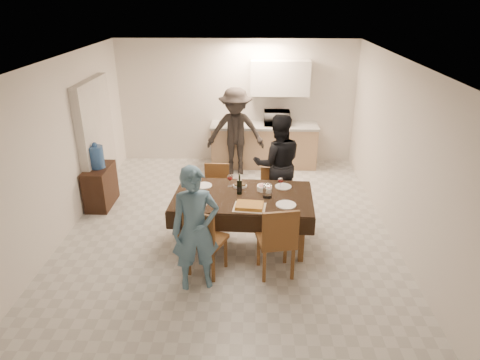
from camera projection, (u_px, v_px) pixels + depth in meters
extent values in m
cube|color=silver|center=(229.00, 226.00, 6.87)|extent=(5.00, 6.00, 0.02)
cube|color=white|center=(227.00, 60.00, 5.81)|extent=(5.00, 6.00, 0.02)
cube|color=silver|center=(236.00, 102.00, 9.08)|extent=(5.00, 0.02, 2.60)
cube|color=silver|center=(208.00, 271.00, 3.60)|extent=(5.00, 0.02, 2.60)
cube|color=silver|center=(62.00, 149.00, 6.41)|extent=(0.02, 6.00, 2.60)
cube|color=silver|center=(398.00, 152.00, 6.27)|extent=(0.02, 6.00, 2.60)
cube|color=beige|center=(97.00, 139.00, 7.61)|extent=(0.15, 1.40, 2.10)
cube|color=tan|center=(264.00, 146.00, 9.13)|extent=(2.20, 0.60, 0.86)
cube|color=#9C9D98|center=(264.00, 126.00, 8.94)|extent=(2.24, 0.64, 0.05)
cube|color=silver|center=(280.00, 78.00, 8.67)|extent=(1.20, 0.34, 0.70)
cube|color=black|center=(243.00, 196.00, 6.16)|extent=(2.04, 1.26, 0.04)
cube|color=brown|center=(243.00, 220.00, 6.31)|extent=(0.07, 0.07, 0.73)
cube|color=brown|center=(207.00, 240.00, 5.60)|extent=(0.58, 0.58, 0.05)
cube|color=brown|center=(205.00, 230.00, 5.30)|extent=(0.43, 0.21, 0.48)
cube|color=brown|center=(276.00, 240.00, 5.56)|extent=(0.54, 0.54, 0.06)
cube|color=brown|center=(277.00, 230.00, 5.26)|extent=(0.46, 0.13, 0.50)
cube|color=brown|center=(216.00, 194.00, 6.99)|extent=(0.40, 0.40, 0.05)
cube|color=brown|center=(215.00, 185.00, 6.72)|extent=(0.40, 0.04, 0.43)
cube|color=brown|center=(271.00, 196.00, 6.97)|extent=(0.41, 0.41, 0.05)
cube|color=brown|center=(272.00, 188.00, 6.72)|extent=(0.38, 0.06, 0.41)
cube|color=black|center=(101.00, 186.00, 7.43)|extent=(0.38, 0.77, 0.71)
cylinder|color=#3563AB|center=(96.00, 157.00, 7.21)|extent=(0.25, 0.25, 0.38)
cylinder|color=white|center=(267.00, 191.00, 6.05)|extent=(0.13, 0.13, 0.20)
cube|color=gold|center=(249.00, 206.00, 5.79)|extent=(0.47, 0.37, 0.05)
cylinder|color=white|center=(263.00, 188.00, 6.29)|extent=(0.19, 0.19, 0.07)
cylinder|color=white|center=(240.00, 186.00, 6.40)|extent=(0.19, 0.19, 0.03)
cylinder|color=white|center=(199.00, 204.00, 5.89)|extent=(0.24, 0.24, 0.01)
cylinder|color=white|center=(286.00, 205.00, 5.85)|extent=(0.28, 0.28, 0.02)
cylinder|color=white|center=(204.00, 186.00, 6.44)|extent=(0.25, 0.25, 0.01)
cylinder|color=white|center=(283.00, 187.00, 6.40)|extent=(0.25, 0.25, 0.01)
imported|color=silver|center=(277.00, 118.00, 8.86)|extent=(0.53, 0.36, 0.29)
imported|color=slate|center=(195.00, 229.00, 5.19)|extent=(0.67, 0.52, 1.62)
imported|color=black|center=(278.00, 164.00, 7.06)|extent=(0.88, 0.72, 1.69)
imported|color=black|center=(236.00, 132.00, 8.55)|extent=(1.14, 0.66, 1.77)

